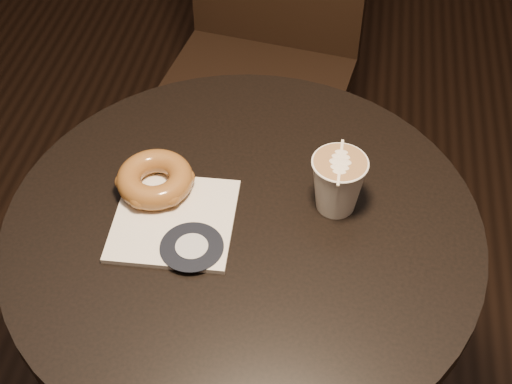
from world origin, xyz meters
TOP-DOWN VIEW (x-y plane):
  - cafe_table at (0.00, 0.00)m, footprint 0.70×0.70m
  - chair at (-0.07, 0.73)m, footprint 0.48×0.48m
  - pastry_bag at (-0.10, -0.01)m, footprint 0.18×0.18m
  - doughnut at (-0.14, 0.04)m, footprint 0.11×0.11m
  - latte_cup at (0.13, 0.05)m, footprint 0.08×0.08m

SIDE VIEW (x-z plane):
  - cafe_table at x=0.00m, z-range 0.18..0.93m
  - chair at x=-0.07m, z-range 0.06..1.13m
  - pastry_bag at x=-0.10m, z-range 0.75..0.76m
  - doughnut at x=-0.14m, z-range 0.76..0.79m
  - latte_cup at x=0.13m, z-range 0.75..0.84m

